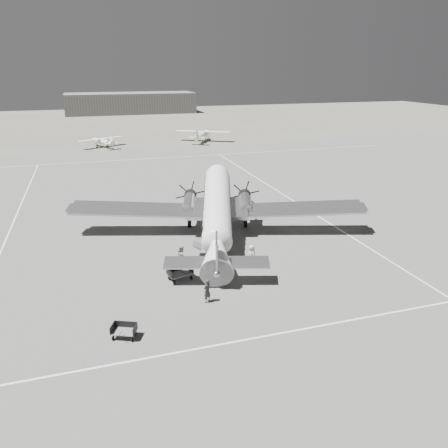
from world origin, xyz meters
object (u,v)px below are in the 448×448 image
Objects in this scene: baggage_cart_far at (124,331)px; ramp_agent at (182,257)px; light_plane_right at (202,136)px; baggage_cart_near at (180,273)px; passenger at (252,256)px; hangar_main at (131,103)px; light_plane_left at (102,142)px; dc3_airliner at (217,212)px; ground_crew at (207,291)px.

baggage_cart_far is 9.58m from ramp_agent.
ramp_agent reaches higher than baggage_cart_far.
ramp_agent is (-16.85, -58.32, -0.28)m from light_plane_right.
baggage_cart_near is 1.03× the size of passenger.
baggage_cart_near is (-9.67, -125.57, -2.79)m from hangar_main.
hangar_main is 23.92× the size of passenger.
light_plane_left is 20.21m from light_plane_right.
baggage_cart_near is 7.63m from baggage_cart_far.
hangar_main is 132.50m from baggage_cart_far.
baggage_cart_far is at bearing 159.54° from ramp_agent.
ramp_agent is at bearing 58.50° from baggage_cart_near.
baggage_cart_far is at bearing -119.64° from light_plane_left.
hangar_main is 67.49m from light_plane_left.
dc3_airliner is at bearing 77.75° from baggage_cart_far.
light_plane_right is at bearing 93.47° from dc3_airliner.
light_plane_right is 60.71m from ramp_agent.
ground_crew is at bearing -93.26° from dc3_airliner.
hangar_main is at bearing 70.83° from baggage_cart_near.
light_plane_left is 59.22m from passenger.
hangar_main is 22.47× the size of ramp_agent.
ground_crew is (1.04, -3.64, 0.31)m from baggage_cart_near.
hangar_main is 129.53m from ground_crew.
passenger is (0.98, -6.00, -1.74)m from dc3_airliner.
baggage_cart_near reaches higher than baggage_cart_far.
light_plane_left is at bearing -100.61° from hangar_main.
ramp_agent is (-4.20, -4.72, -1.68)m from dc3_airliner.
baggage_cart_far is at bearing -109.38° from dc3_airliner.
baggage_cart_far is at bearing -79.27° from light_plane_right.
ramp_agent is (-9.09, -123.63, -2.37)m from hangar_main.
baggage_cart_far is at bearing 113.70° from passenger.
dc3_airliner is at bearing -74.22° from light_plane_right.
light_plane_right is 6.45× the size of baggage_cart_near.
baggage_cart_near is (-4.79, -6.66, -2.10)m from dc3_airliner.
light_plane_right is at bearing -83.22° from hangar_main.
light_plane_right reaches higher than light_plane_left.
light_plane_left is 65.43m from baggage_cart_far.
hangar_main is at bearing -11.45° from passenger.
light_plane_left is at bearing -120.84° from ground_crew.
dc3_airliner reaches higher than light_plane_left.
passenger is at bearing -72.02° from light_plane_right.
light_plane_left is 0.79× the size of light_plane_right.
light_plane_right is (20.18, 0.99, 0.26)m from light_plane_left.
light_plane_right is at bearing -138.67° from ground_crew.
baggage_cart_far is (-14.22, -131.70, -2.89)m from hangar_main.
baggage_cart_near is at bearing 86.89° from passenger.
ramp_agent is (3.33, -57.33, -0.02)m from light_plane_left.
dc3_airliner is 15.99m from baggage_cart_far.
baggage_cart_far is at bearing -141.32° from baggage_cart_near.
dc3_airliner is 6.32m from passenger.
dc3_airliner is 6.54m from ramp_agent.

